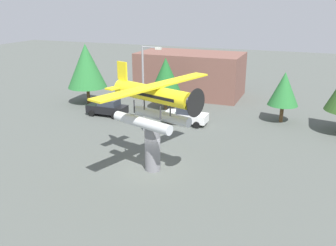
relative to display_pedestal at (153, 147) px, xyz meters
name	(u,v)px	position (x,y,z in m)	size (l,w,h in m)	color
ground_plane	(153,170)	(0.00, 0.00, -1.73)	(140.00, 140.00, 0.00)	#515651
display_pedestal	(153,147)	(0.00, 0.00, 0.00)	(1.10, 1.10, 3.46)	slate
floatplane_monument	(153,101)	(0.12, -0.04, 3.40)	(7.20, 10.20, 4.00)	silver
car_near_black	(108,107)	(-9.63, 10.28, -0.85)	(4.20, 2.02, 1.76)	black
car_mid_white	(187,115)	(-1.03, 10.63, -0.85)	(4.20, 2.02, 1.76)	white
streetlight_primary	(145,83)	(-3.87, 7.32, 2.80)	(1.84, 0.28, 7.79)	gray
storefront_building	(190,74)	(-4.38, 22.00, 0.94)	(12.86, 6.79, 5.34)	brown
tree_west	(86,66)	(-14.20, 13.74, 2.68)	(4.47, 4.47, 6.90)	brown
tree_east	(166,75)	(-4.80, 14.64, 2.11)	(3.37, 3.37, 5.73)	brown
tree_center_back	(284,89)	(7.55, 14.63, 1.64)	(2.94, 2.94, 5.02)	brown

